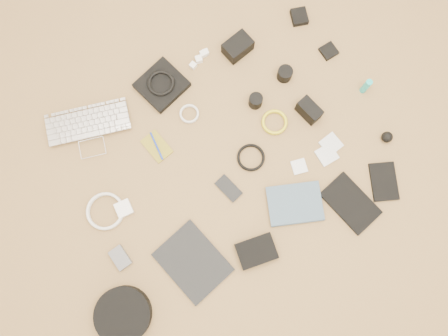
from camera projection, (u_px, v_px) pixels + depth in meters
name	position (u px, v px, depth m)	size (l,w,h in m)	color
laptop	(90.00, 134.00, 1.91)	(0.36, 0.25, 0.03)	silver
headphone_pouch	(162.00, 85.00, 1.95)	(0.19, 0.18, 0.03)	black
headphones	(161.00, 83.00, 1.92)	(0.12, 0.12, 0.02)	black
charger_a	(193.00, 66.00, 1.97)	(0.03, 0.03, 0.03)	white
charger_b	(199.00, 59.00, 1.97)	(0.03, 0.03, 0.03)	white
charger_c	(206.00, 52.00, 1.98)	(0.03, 0.03, 0.02)	white
charger_d	(203.00, 54.00, 1.98)	(0.03, 0.03, 0.03)	white
dslr_camera	(238.00, 47.00, 1.96)	(0.12, 0.09, 0.07)	black
lens_pouch	(299.00, 17.00, 2.01)	(0.07, 0.08, 0.03)	black
notebook_olive	(157.00, 146.00, 1.91)	(0.08, 0.13, 0.01)	olive
pen_blue	(157.00, 146.00, 1.90)	(0.01, 0.01, 0.13)	#1630B4
cable_white_a	(189.00, 114.00, 1.93)	(0.09, 0.09, 0.01)	silver
lens_a	(256.00, 101.00, 1.92)	(0.06, 0.06, 0.07)	black
lens_b	(285.00, 74.00, 1.94)	(0.07, 0.07, 0.06)	black
card_reader	(329.00, 51.00, 1.99)	(0.07, 0.07, 0.02)	black
power_brick	(124.00, 209.00, 1.85)	(0.07, 0.07, 0.03)	white
cable_white_b	(106.00, 211.00, 1.85)	(0.16, 0.16, 0.01)	silver
cable_black	(251.00, 158.00, 1.90)	(0.12, 0.12, 0.01)	black
cable_yellow	(274.00, 123.00, 1.93)	(0.11, 0.11, 0.01)	gold
flash	(309.00, 111.00, 1.90)	(0.06, 0.11, 0.08)	black
lens_cleaner	(366.00, 86.00, 1.91)	(0.03, 0.03, 0.10)	#1BB5B5
battery_charger	(120.00, 258.00, 1.81)	(0.06, 0.09, 0.03)	#57585C
tablet	(193.00, 262.00, 1.81)	(0.22, 0.28, 0.01)	black
phone	(229.00, 188.00, 1.87)	(0.06, 0.12, 0.01)	black
filter_case_left	(299.00, 167.00, 1.89)	(0.06, 0.06, 0.01)	silver
filter_case_mid	(327.00, 155.00, 1.90)	(0.08, 0.08, 0.01)	silver
filter_case_right	(331.00, 144.00, 1.91)	(0.08, 0.08, 0.01)	silver
air_blower	(387.00, 137.00, 1.89)	(0.05, 0.05, 0.05)	black
headphone_case	(123.00, 315.00, 1.75)	(0.23, 0.23, 0.06)	black
drive_case	(256.00, 251.00, 1.81)	(0.16, 0.11, 0.04)	black
paperback	(298.00, 224.00, 1.84)	(0.17, 0.23, 0.02)	#3E556A
notebook_black_a	(350.00, 203.00, 1.86)	(0.15, 0.24, 0.02)	black
notebook_black_b	(384.00, 182.00, 1.88)	(0.11, 0.17, 0.01)	black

